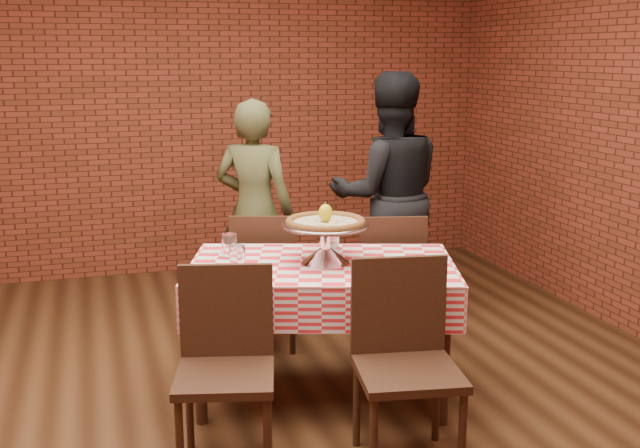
{
  "coord_description": "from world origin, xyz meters",
  "views": [
    {
      "loc": [
        -0.67,
        -3.52,
        1.86
      ],
      "look_at": [
        0.51,
        0.36,
        0.95
      ],
      "focal_mm": 42.91,
      "sensor_mm": 36.0,
      "label": 1
    }
  ],
  "objects_px": {
    "pizza_stand": "(325,243)",
    "chair_far_left": "(266,278)",
    "table": "(322,331)",
    "water_glass_left": "(237,258)",
    "pizza": "(325,223)",
    "chair_near_left": "(225,375)",
    "chair_far_right": "(388,279)",
    "diner_black": "(388,196)",
    "diner_olive": "(254,210)",
    "water_glass_right": "(229,246)",
    "chair_near_right": "(408,369)",
    "condiment_caddy": "(329,239)"
  },
  "relations": [
    {
      "from": "pizza",
      "to": "chair_far_left",
      "type": "distance_m",
      "value": 0.99
    },
    {
      "from": "chair_far_left",
      "to": "diner_black",
      "type": "relative_size",
      "value": 0.51
    },
    {
      "from": "condiment_caddy",
      "to": "diner_black",
      "type": "bearing_deg",
      "value": 45.98
    },
    {
      "from": "diner_olive",
      "to": "chair_far_right",
      "type": "bearing_deg",
      "value": 164.45
    },
    {
      "from": "condiment_caddy",
      "to": "chair_near_left",
      "type": "height_order",
      "value": "chair_near_left"
    },
    {
      "from": "water_glass_right",
      "to": "chair_far_left",
      "type": "bearing_deg",
      "value": 59.96
    },
    {
      "from": "chair_near_left",
      "to": "chair_far_right",
      "type": "xyz_separation_m",
      "value": [
        1.26,
        1.21,
        -0.01
      ]
    },
    {
      "from": "water_glass_right",
      "to": "chair_far_right",
      "type": "distance_m",
      "value": 1.19
    },
    {
      "from": "chair_near_right",
      "to": "diner_black",
      "type": "bearing_deg",
      "value": 79.71
    },
    {
      "from": "pizza",
      "to": "chair_near_right",
      "type": "distance_m",
      "value": 0.97
    },
    {
      "from": "pizza",
      "to": "diner_olive",
      "type": "relative_size",
      "value": 0.27
    },
    {
      "from": "pizza_stand",
      "to": "water_glass_left",
      "type": "bearing_deg",
      "value": -178.54
    },
    {
      "from": "chair_far_right",
      "to": "diner_olive",
      "type": "xyz_separation_m",
      "value": [
        -0.69,
        0.79,
        0.33
      ]
    },
    {
      "from": "pizza",
      "to": "water_glass_right",
      "type": "xyz_separation_m",
      "value": [
        -0.47,
        0.25,
        -0.15
      ]
    },
    {
      "from": "condiment_caddy",
      "to": "pizza_stand",
      "type": "bearing_deg",
      "value": -117.73
    },
    {
      "from": "pizza_stand",
      "to": "chair_near_right",
      "type": "bearing_deg",
      "value": -80.63
    },
    {
      "from": "chair_near_left",
      "to": "chair_far_right",
      "type": "height_order",
      "value": "chair_near_left"
    },
    {
      "from": "water_glass_left",
      "to": "diner_olive",
      "type": "height_order",
      "value": "diner_olive"
    },
    {
      "from": "table",
      "to": "chair_near_left",
      "type": "relative_size",
      "value": 1.52
    },
    {
      "from": "diner_black",
      "to": "chair_far_right",
      "type": "bearing_deg",
      "value": 78.64
    },
    {
      "from": "pizza_stand",
      "to": "chair_far_left",
      "type": "relative_size",
      "value": 0.53
    },
    {
      "from": "water_glass_right",
      "to": "water_glass_left",
      "type": "bearing_deg",
      "value": -91.38
    },
    {
      "from": "table",
      "to": "diner_olive",
      "type": "height_order",
      "value": "diner_olive"
    },
    {
      "from": "table",
      "to": "water_glass_left",
      "type": "xyz_separation_m",
      "value": [
        -0.46,
        -0.0,
        0.45
      ]
    },
    {
      "from": "water_glass_right",
      "to": "condiment_caddy",
      "type": "relative_size",
      "value": 1.05
    },
    {
      "from": "chair_far_left",
      "to": "diner_olive",
      "type": "bearing_deg",
      "value": -77.12
    },
    {
      "from": "water_glass_left",
      "to": "chair_far_right",
      "type": "relative_size",
      "value": 0.15
    },
    {
      "from": "chair_far_right",
      "to": "table",
      "type": "bearing_deg",
      "value": 56.19
    },
    {
      "from": "table",
      "to": "diner_black",
      "type": "distance_m",
      "value": 1.54
    },
    {
      "from": "diner_black",
      "to": "table",
      "type": "bearing_deg",
      "value": 64.37
    },
    {
      "from": "condiment_caddy",
      "to": "water_glass_right",
      "type": "bearing_deg",
      "value": 174.22
    },
    {
      "from": "pizza_stand",
      "to": "pizza",
      "type": "height_order",
      "value": "pizza"
    },
    {
      "from": "table",
      "to": "chair_far_right",
      "type": "relative_size",
      "value": 1.56
    },
    {
      "from": "chair_near_left",
      "to": "chair_far_left",
      "type": "bearing_deg",
      "value": 83.87
    },
    {
      "from": "chair_far_right",
      "to": "chair_far_left",
      "type": "bearing_deg",
      "value": -5.73
    },
    {
      "from": "water_glass_left",
      "to": "chair_near_left",
      "type": "height_order",
      "value": "chair_near_left"
    },
    {
      "from": "chair_near_left",
      "to": "chair_far_left",
      "type": "relative_size",
      "value": 1.03
    },
    {
      "from": "pizza",
      "to": "water_glass_left",
      "type": "relative_size",
      "value": 3.23
    },
    {
      "from": "pizza_stand",
      "to": "chair_far_right",
      "type": "xyz_separation_m",
      "value": [
        0.6,
        0.59,
        -0.42
      ]
    },
    {
      "from": "water_glass_right",
      "to": "chair_near_right",
      "type": "bearing_deg",
      "value": -60.41
    },
    {
      "from": "pizza",
      "to": "condiment_caddy",
      "type": "distance_m",
      "value": 0.31
    },
    {
      "from": "chair_near_right",
      "to": "chair_far_left",
      "type": "bearing_deg",
      "value": 108.44
    },
    {
      "from": "water_glass_left",
      "to": "pizza",
      "type": "bearing_deg",
      "value": 1.46
    },
    {
      "from": "diner_black",
      "to": "water_glass_left",
      "type": "bearing_deg",
      "value": 52.31
    },
    {
      "from": "table",
      "to": "pizza_stand",
      "type": "relative_size",
      "value": 2.94
    },
    {
      "from": "chair_near_left",
      "to": "diner_black",
      "type": "xyz_separation_m",
      "value": [
        1.5,
        1.8,
        0.41
      ]
    },
    {
      "from": "water_glass_left",
      "to": "pizza_stand",
      "type": "bearing_deg",
      "value": 1.46
    },
    {
      "from": "chair_far_left",
      "to": "water_glass_left",
      "type": "bearing_deg",
      "value": 85.67
    },
    {
      "from": "chair_far_left",
      "to": "chair_near_left",
      "type": "bearing_deg",
      "value": 87.9
    },
    {
      "from": "table",
      "to": "condiment_caddy",
      "type": "xyz_separation_m",
      "value": [
        0.12,
        0.26,
        0.45
      ]
    }
  ]
}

